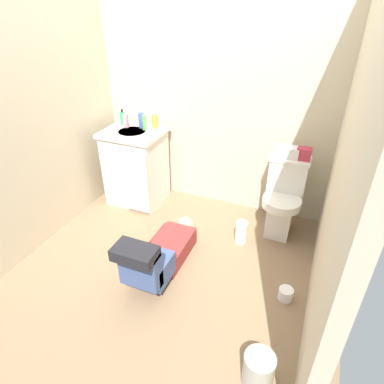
# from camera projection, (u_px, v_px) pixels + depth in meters

# --- Properties ---
(ground_plane) EXTENTS (2.87, 3.16, 0.04)m
(ground_plane) POSITION_uv_depth(u_px,v_px,m) (169.00, 260.00, 2.97)
(ground_plane) COLOR #876A4E
(wall_back) EXTENTS (2.53, 0.08, 2.40)m
(wall_back) POSITION_uv_depth(u_px,v_px,m) (215.00, 92.00, 3.22)
(wall_back) COLOR beige
(wall_back) RESTS_ON ground_plane
(wall_left) EXTENTS (0.08, 2.16, 2.40)m
(wall_left) POSITION_uv_depth(u_px,v_px,m) (30.00, 110.00, 2.73)
(wall_left) COLOR beige
(wall_left) RESTS_ON ground_plane
(wall_right) EXTENTS (0.08, 2.16, 2.40)m
(wall_right) POSITION_uv_depth(u_px,v_px,m) (351.00, 158.00, 1.94)
(wall_right) COLOR beige
(wall_right) RESTS_ON ground_plane
(toilet) EXTENTS (0.36, 0.46, 0.75)m
(toilet) POSITION_uv_depth(u_px,v_px,m) (283.00, 198.00, 3.12)
(toilet) COLOR silver
(toilet) RESTS_ON ground_plane
(vanity_cabinet) EXTENTS (0.60, 0.53, 0.82)m
(vanity_cabinet) POSITION_uv_depth(u_px,v_px,m) (136.00, 166.00, 3.58)
(vanity_cabinet) COLOR silver
(vanity_cabinet) RESTS_ON ground_plane
(faucet) EXTENTS (0.02, 0.02, 0.10)m
(faucet) POSITION_uv_depth(u_px,v_px,m) (139.00, 121.00, 3.47)
(faucet) COLOR silver
(faucet) RESTS_ON vanity_cabinet
(person_plumber) EXTENTS (0.39, 1.06, 0.52)m
(person_plumber) POSITION_uv_depth(u_px,v_px,m) (160.00, 253.00, 2.75)
(person_plumber) COLOR maroon
(person_plumber) RESTS_ON ground_plane
(tissue_box) EXTENTS (0.22, 0.11, 0.10)m
(tissue_box) POSITION_uv_depth(u_px,v_px,m) (287.00, 152.00, 2.98)
(tissue_box) COLOR silver
(tissue_box) RESTS_ON toilet
(toiletry_bag) EXTENTS (0.12, 0.09, 0.11)m
(toiletry_bag) POSITION_uv_depth(u_px,v_px,m) (304.00, 154.00, 2.93)
(toiletry_bag) COLOR #B22D3F
(toiletry_bag) RESTS_ON toilet
(soap_dispenser) EXTENTS (0.06, 0.06, 0.17)m
(soap_dispenser) POSITION_uv_depth(u_px,v_px,m) (123.00, 118.00, 3.50)
(soap_dispenser) COLOR #36A160
(soap_dispenser) RESTS_ON vanity_cabinet
(bottle_pink) EXTENTS (0.05, 0.05, 0.14)m
(bottle_pink) POSITION_uv_depth(u_px,v_px,m) (126.00, 121.00, 3.43)
(bottle_pink) COLOR pink
(bottle_pink) RESTS_ON vanity_cabinet
(bottle_white) EXTENTS (0.06, 0.06, 0.14)m
(bottle_white) POSITION_uv_depth(u_px,v_px,m) (138.00, 119.00, 3.47)
(bottle_white) COLOR white
(bottle_white) RESTS_ON vanity_cabinet
(bottle_blue) EXTENTS (0.06, 0.06, 0.16)m
(bottle_blue) POSITION_uv_depth(u_px,v_px,m) (141.00, 120.00, 3.41)
(bottle_blue) COLOR #4660BB
(bottle_blue) RESTS_ON vanity_cabinet
(bottle_green) EXTENTS (0.05, 0.05, 0.15)m
(bottle_green) POSITION_uv_depth(u_px,v_px,m) (144.00, 123.00, 3.36)
(bottle_green) COLOR #539651
(bottle_green) RESTS_ON vanity_cabinet
(bottle_amber) EXTENTS (0.06, 0.06, 0.14)m
(bottle_amber) POSITION_uv_depth(u_px,v_px,m) (155.00, 122.00, 3.40)
(bottle_amber) COLOR gold
(bottle_amber) RESTS_ON vanity_cabinet
(trash_can) EXTENTS (0.19, 0.19, 0.23)m
(trash_can) POSITION_uv_depth(u_px,v_px,m) (258.00, 370.00, 1.96)
(trash_can) COLOR #9B9B90
(trash_can) RESTS_ON ground_plane
(paper_towel_roll) EXTENTS (0.11, 0.11, 0.22)m
(paper_towel_roll) POSITION_uv_depth(u_px,v_px,m) (241.00, 232.00, 3.10)
(paper_towel_roll) COLOR white
(paper_towel_roll) RESTS_ON ground_plane
(toilet_paper_roll) EXTENTS (0.11, 0.11, 0.10)m
(toilet_paper_roll) POSITION_uv_depth(u_px,v_px,m) (286.00, 294.00, 2.54)
(toilet_paper_roll) COLOR white
(toilet_paper_roll) RESTS_ON ground_plane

